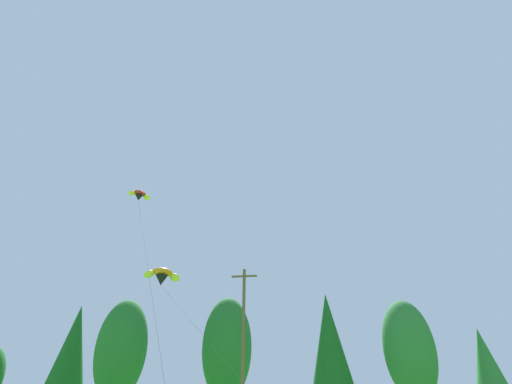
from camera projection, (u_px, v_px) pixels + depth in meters
The scene contains 9 objects.
treeline_tree_b at pixel (72, 349), 44.56m from camera, with size 4.60×4.60×13.64m.
treeline_tree_c at pixel (121, 349), 40.28m from camera, with size 5.35×5.35×13.14m.
treeline_tree_d at pixel (227, 347), 42.43m from camera, with size 5.56×5.56×13.93m.
treeline_tree_e at pixel (330, 342), 42.33m from camera, with size 4.75×4.75×14.32m.
treeline_tree_f at pixel (409, 350), 39.81m from camera, with size 5.30×5.30×12.96m.
treeline_tree_g at pixel (487, 366), 38.83m from camera, with size 3.79×3.79×9.97m.
utility_pole at pixel (243, 345), 29.77m from camera, with size 2.20×0.26×12.96m.
parafoil_kite_high_red_yellow at pixel (139, 195), 44.17m from camera, with size 13.06×18.00×23.16m.
parafoil_kite_mid_orange at pixel (162, 276), 35.62m from camera, with size 13.43×14.78×12.54m.
Camera 1 is at (3.05, 3.33, 2.40)m, focal length 26.41 mm.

